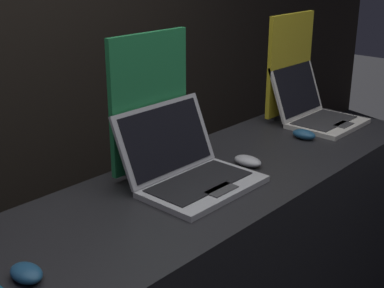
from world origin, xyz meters
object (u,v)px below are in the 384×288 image
mouse_front (26,273)px  laptop_middle (188,168)px  promo_stand_back (289,69)px  mouse_middle (248,161)px  laptop_back (315,110)px  mouse_back (304,134)px  promo_stand_middle (149,107)px

mouse_front → laptop_middle: laptop_middle is taller
laptop_middle → promo_stand_back: bearing=11.4°
mouse_middle → laptop_back: laptop_back is taller
mouse_middle → mouse_back: mouse_back is taller
promo_stand_back → laptop_back: bearing=-90.0°
mouse_front → laptop_middle: (0.66, 0.09, 0.04)m
mouse_back → mouse_middle: bearing=-179.8°
laptop_back → mouse_middle: bearing=-172.6°
mouse_back → promo_stand_middle: bearing=160.8°
mouse_front → laptop_back: (1.54, 0.12, 0.04)m
mouse_front → mouse_back: bearing=1.6°
laptop_middle → promo_stand_back: 0.92m
laptop_middle → laptop_back: bearing=1.9°
laptop_middle → promo_stand_middle: bearing=90.0°
promo_stand_middle → mouse_front: bearing=-158.0°
laptop_middle → mouse_middle: laptop_middle is taller
mouse_front → promo_stand_back: promo_stand_back is taller
laptop_middle → mouse_back: size_ratio=3.86×
laptop_back → promo_stand_back: size_ratio=0.73×
laptop_middle → mouse_back: 0.66m
mouse_back → laptop_middle: bearing=175.7°
promo_stand_middle → laptop_back: 0.91m
promo_stand_middle → mouse_back: promo_stand_middle is taller
mouse_back → promo_stand_back: (0.22, 0.23, 0.21)m
laptop_middle → mouse_middle: bearing=-10.8°
mouse_middle → promo_stand_middle: bearing=139.2°
mouse_middle → laptop_back: bearing=7.4°
promo_stand_middle → promo_stand_back: (0.88, -0.00, -0.01)m
laptop_middle → laptop_back: 0.88m
laptop_middle → mouse_front: bearing=-172.5°
laptop_back → mouse_back: 0.24m
mouse_front → mouse_middle: 0.93m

